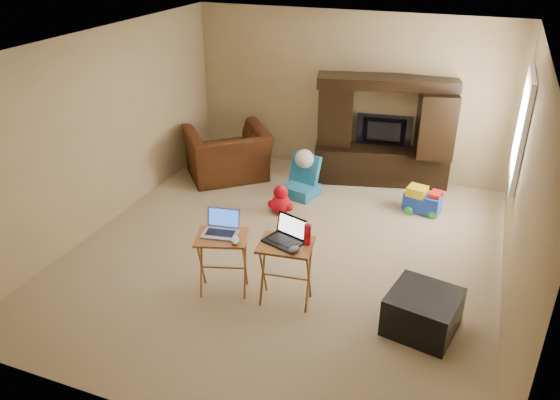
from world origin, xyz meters
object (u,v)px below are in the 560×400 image
at_px(water_bottle, 307,234).
at_px(tray_table_right, 286,273).
at_px(entertainment_center, 383,131).
at_px(child_rocker, 301,177).
at_px(ottoman, 423,312).
at_px(television, 384,132).
at_px(plush_toy, 281,199).
at_px(mouse_right, 294,250).
at_px(laptop_left, 220,224).
at_px(recliner, 228,154).
at_px(laptop_right, 283,232).
at_px(tray_table_left, 223,264).
at_px(mouse_left, 235,240).
at_px(push_toy, 423,200).

bearing_deg(water_bottle, tray_table_right, -158.20).
height_order(entertainment_center, child_rocker, entertainment_center).
bearing_deg(water_bottle, ottoman, -0.46).
bearing_deg(television, ottoman, 100.85).
relative_size(plush_toy, mouse_right, 2.96).
xyz_separation_m(tray_table_right, laptop_left, (-0.72, -0.04, 0.46)).
height_order(recliner, mouse_right, recliner).
bearing_deg(laptop_left, laptop_right, -4.62).
distance_m(plush_toy, laptop_left, 1.98).
bearing_deg(tray_table_left, entertainment_center, 56.68).
bearing_deg(child_rocker, mouse_right, -58.16).
bearing_deg(laptop_right, laptop_left, -156.59).
distance_m(tray_table_left, mouse_left, 0.43).
bearing_deg(tray_table_left, water_bottle, -8.23).
bearing_deg(push_toy, plush_toy, -146.80).
relative_size(push_toy, tray_table_right, 0.71).
height_order(television, water_bottle, television).
height_order(push_toy, laptop_left, laptop_left).
distance_m(laptop_right, water_bottle, 0.25).
bearing_deg(push_toy, television, 142.49).
relative_size(laptop_right, water_bottle, 1.70).
bearing_deg(television, tray_table_left, 67.13).
xyz_separation_m(tray_table_left, water_bottle, (0.89, 0.15, 0.48)).
bearing_deg(laptop_right, push_toy, 85.39).
xyz_separation_m(recliner, tray_table_left, (1.29, -2.75, -0.05)).
bearing_deg(push_toy, mouse_left, -108.75).
xyz_separation_m(plush_toy, mouse_left, (0.27, -1.98, 0.51)).
xyz_separation_m(laptop_right, mouse_left, (-0.46, -0.16, -0.11)).
distance_m(tray_table_left, tray_table_right, 0.69).
distance_m(ottoman, mouse_right, 1.40).
relative_size(television, push_toy, 1.65).
relative_size(push_toy, water_bottle, 2.31).
bearing_deg(plush_toy, push_toy, 22.24).
bearing_deg(tray_table_left, laptop_left, 117.30).
bearing_deg(laptop_left, push_toy, 46.42).
bearing_deg(laptop_left, entertainment_center, 64.26).
height_order(entertainment_center, laptop_right, entertainment_center).
bearing_deg(ottoman, mouse_left, -173.76).
distance_m(recliner, push_toy, 3.05).
xyz_separation_m(tray_table_right, mouse_right, (0.13, -0.12, 0.39)).
height_order(child_rocker, push_toy, child_rocker).
relative_size(recliner, ottoman, 1.89).
relative_size(child_rocker, tray_table_left, 0.87).
height_order(child_rocker, mouse_right, mouse_right).
distance_m(recliner, mouse_left, 3.20).
height_order(entertainment_center, television, entertainment_center).
bearing_deg(entertainment_center, laptop_left, -120.15).
bearing_deg(tray_table_left, television, 56.95).
height_order(mouse_right, water_bottle, water_bottle).
xyz_separation_m(tray_table_left, laptop_left, (-0.03, 0.03, 0.47)).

